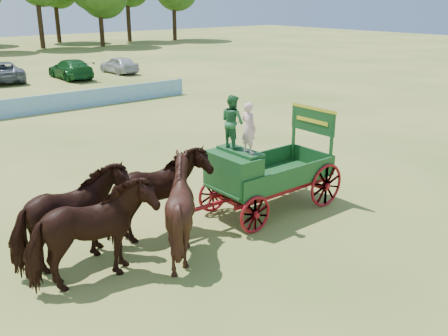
% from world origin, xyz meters
% --- Properties ---
extents(ground, '(160.00, 160.00, 0.00)m').
position_xyz_m(ground, '(0.00, 0.00, 0.00)').
color(ground, tan).
rests_on(ground, ground).
extents(horse_lead_left, '(2.99, 1.53, 2.45)m').
position_xyz_m(horse_lead_left, '(-3.06, -0.43, 1.23)').
color(horse_lead_left, black).
rests_on(horse_lead_left, ground).
extents(horse_lead_right, '(3.03, 1.64, 2.45)m').
position_xyz_m(horse_lead_right, '(-3.06, 0.67, 1.23)').
color(horse_lead_right, black).
rests_on(horse_lead_right, ground).
extents(horse_wheel_left, '(2.56, 2.37, 2.46)m').
position_xyz_m(horse_wheel_left, '(-0.66, -0.43, 1.23)').
color(horse_wheel_left, black).
rests_on(horse_wheel_left, ground).
extents(horse_wheel_right, '(2.92, 1.37, 2.45)m').
position_xyz_m(horse_wheel_right, '(-0.66, 0.67, 1.23)').
color(horse_wheel_right, black).
rests_on(horse_wheel_right, ground).
extents(farm_dray, '(6.00, 2.00, 3.68)m').
position_xyz_m(farm_dray, '(2.31, 0.15, 1.60)').
color(farm_dray, maroon).
rests_on(farm_dray, ground).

